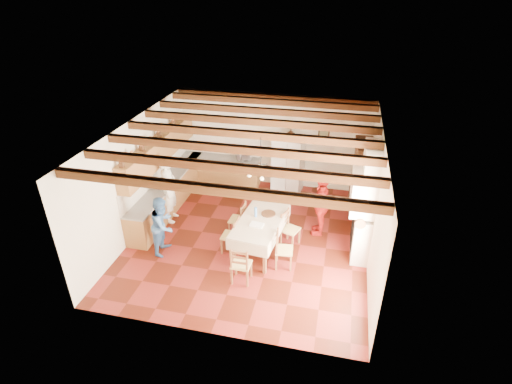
{
  "coord_description": "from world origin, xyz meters",
  "views": [
    {
      "loc": [
        2.07,
        -8.39,
        6.18
      ],
      "look_at": [
        0.1,
        0.3,
        1.25
      ],
      "focal_mm": 28.0,
      "sensor_mm": 36.0,
      "label": 1
    }
  ],
  "objects_px": {
    "chair_left_far": "(237,219)",
    "chair_end_far": "(273,210)",
    "chair_right_near": "(284,249)",
    "chair_end_near": "(241,264)",
    "chair_left_near": "(230,235)",
    "microwave": "(244,156)",
    "refrigerator": "(288,165)",
    "dining_table": "(260,223)",
    "person_man": "(169,189)",
    "person_woman_red": "(321,205)",
    "person_woman_blue": "(163,225)",
    "hutch": "(361,178)",
    "chair_right_far": "(290,229)"
  },
  "relations": [
    {
      "from": "chair_left_near",
      "to": "chair_right_near",
      "type": "relative_size",
      "value": 1.0
    },
    {
      "from": "dining_table",
      "to": "microwave",
      "type": "distance_m",
      "value": 3.54
    },
    {
      "from": "chair_left_near",
      "to": "chair_end_far",
      "type": "relative_size",
      "value": 1.0
    },
    {
      "from": "chair_end_far",
      "to": "chair_end_near",
      "type": "bearing_deg",
      "value": -102.77
    },
    {
      "from": "chair_left_near",
      "to": "microwave",
      "type": "xyz_separation_m",
      "value": [
        -0.54,
        3.58,
        0.55
      ]
    },
    {
      "from": "hutch",
      "to": "person_man",
      "type": "relative_size",
      "value": 1.1
    },
    {
      "from": "person_man",
      "to": "person_woman_red",
      "type": "distance_m",
      "value": 4.13
    },
    {
      "from": "chair_end_near",
      "to": "person_woman_blue",
      "type": "xyz_separation_m",
      "value": [
        -2.14,
        0.67,
        0.28
      ]
    },
    {
      "from": "chair_left_far",
      "to": "dining_table",
      "type": "bearing_deg",
      "value": 60.64
    },
    {
      "from": "chair_left_near",
      "to": "person_woman_red",
      "type": "bearing_deg",
      "value": 124.85
    },
    {
      "from": "dining_table",
      "to": "person_woman_blue",
      "type": "xyz_separation_m",
      "value": [
        -2.3,
        -0.61,
        -0.01
      ]
    },
    {
      "from": "hutch",
      "to": "chair_end_far",
      "type": "xyz_separation_m",
      "value": [
        -2.28,
        -1.3,
        -0.58
      ]
    },
    {
      "from": "chair_end_far",
      "to": "person_woman_red",
      "type": "distance_m",
      "value": 1.34
    },
    {
      "from": "chair_end_near",
      "to": "person_woman_red",
      "type": "xyz_separation_m",
      "value": [
        1.55,
        2.32,
        0.37
      ]
    },
    {
      "from": "chair_right_near",
      "to": "chair_end_near",
      "type": "height_order",
      "value": "same"
    },
    {
      "from": "hutch",
      "to": "chair_right_far",
      "type": "xyz_separation_m",
      "value": [
        -1.68,
        -2.12,
        -0.58
      ]
    },
    {
      "from": "refrigerator",
      "to": "person_man",
      "type": "distance_m",
      "value": 3.8
    },
    {
      "from": "chair_left_far",
      "to": "person_woman_blue",
      "type": "bearing_deg",
      "value": -51.66
    },
    {
      "from": "chair_right_near",
      "to": "chair_end_near",
      "type": "relative_size",
      "value": 1.0
    },
    {
      "from": "dining_table",
      "to": "chair_end_far",
      "type": "distance_m",
      "value": 1.19
    },
    {
      "from": "person_man",
      "to": "person_woman_red",
      "type": "bearing_deg",
      "value": -95.52
    },
    {
      "from": "refrigerator",
      "to": "chair_left_far",
      "type": "bearing_deg",
      "value": -101.68
    },
    {
      "from": "refrigerator",
      "to": "chair_end_near",
      "type": "bearing_deg",
      "value": -87.76
    },
    {
      "from": "chair_left_far",
      "to": "chair_end_near",
      "type": "bearing_deg",
      "value": 21.77
    },
    {
      "from": "refrigerator",
      "to": "chair_end_near",
      "type": "relative_size",
      "value": 1.87
    },
    {
      "from": "chair_left_near",
      "to": "person_woman_red",
      "type": "relative_size",
      "value": 0.56
    },
    {
      "from": "hutch",
      "to": "chair_left_near",
      "type": "height_order",
      "value": "hutch"
    },
    {
      "from": "chair_left_far",
      "to": "person_woman_red",
      "type": "height_order",
      "value": "person_woman_red"
    },
    {
      "from": "hutch",
      "to": "chair_left_near",
      "type": "distance_m",
      "value": 4.16
    },
    {
      "from": "chair_left_far",
      "to": "hutch",
      "type": "bearing_deg",
      "value": 126.31
    },
    {
      "from": "chair_left_near",
      "to": "chair_right_far",
      "type": "xyz_separation_m",
      "value": [
        1.41,
        0.59,
        0.0
      ]
    },
    {
      "from": "chair_right_far",
      "to": "person_man",
      "type": "height_order",
      "value": "person_man"
    },
    {
      "from": "person_man",
      "to": "microwave",
      "type": "xyz_separation_m",
      "value": [
        1.49,
        2.52,
        0.07
      ]
    },
    {
      "from": "chair_left_far",
      "to": "chair_end_near",
      "type": "height_order",
      "value": "same"
    },
    {
      "from": "chair_left_far",
      "to": "person_woman_blue",
      "type": "relative_size",
      "value": 0.63
    },
    {
      "from": "chair_right_near",
      "to": "chair_right_far",
      "type": "distance_m",
      "value": 0.87
    },
    {
      "from": "microwave",
      "to": "person_woman_blue",
      "type": "bearing_deg",
      "value": -123.3
    },
    {
      "from": "refrigerator",
      "to": "person_man",
      "type": "xyz_separation_m",
      "value": [
        -2.92,
        -2.43,
        0.07
      ]
    },
    {
      "from": "person_woman_blue",
      "to": "chair_end_far",
      "type": "bearing_deg",
      "value": -53.1
    },
    {
      "from": "chair_end_far",
      "to": "person_woman_red",
      "type": "height_order",
      "value": "person_woman_red"
    },
    {
      "from": "dining_table",
      "to": "person_man",
      "type": "bearing_deg",
      "value": 163.84
    },
    {
      "from": "hutch",
      "to": "person_man",
      "type": "xyz_separation_m",
      "value": [
        -5.12,
        -1.65,
        -0.1
      ]
    },
    {
      "from": "hutch",
      "to": "person_man",
      "type": "bearing_deg",
      "value": -166.07
    },
    {
      "from": "dining_table",
      "to": "microwave",
      "type": "xyz_separation_m",
      "value": [
        -1.24,
        3.31,
        0.26
      ]
    },
    {
      "from": "chair_left_far",
      "to": "chair_end_far",
      "type": "xyz_separation_m",
      "value": [
        0.83,
        0.67,
        0.0
      ]
    },
    {
      "from": "chair_end_far",
      "to": "person_woman_red",
      "type": "relative_size",
      "value": 0.56
    },
    {
      "from": "person_woman_red",
      "to": "microwave",
      "type": "height_order",
      "value": "person_woman_red"
    },
    {
      "from": "chair_right_far",
      "to": "person_woman_blue",
      "type": "height_order",
      "value": "person_woman_blue"
    },
    {
      "from": "refrigerator",
      "to": "chair_right_near",
      "type": "relative_size",
      "value": 1.87
    },
    {
      "from": "person_man",
      "to": "microwave",
      "type": "distance_m",
      "value": 2.92
    }
  ]
}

